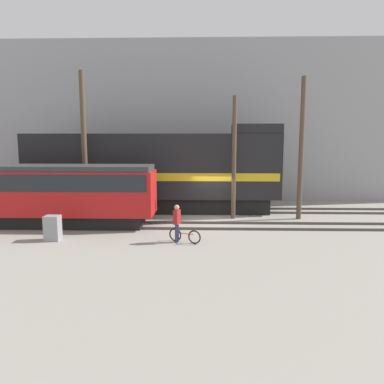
# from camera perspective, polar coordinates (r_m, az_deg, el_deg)

# --- Properties ---
(ground_plane) EXTENTS (120.00, 120.00, 0.00)m
(ground_plane) POSITION_cam_1_polar(r_m,az_deg,el_deg) (22.58, 3.14, -4.23)
(ground_plane) COLOR gray
(track_near) EXTENTS (60.00, 1.51, 0.14)m
(track_near) POSITION_cam_1_polar(r_m,az_deg,el_deg) (20.77, 3.27, -5.14)
(track_near) COLOR #47423D
(track_near) RESTS_ON ground
(track_far) EXTENTS (60.00, 1.51, 0.14)m
(track_far) POSITION_cam_1_polar(r_m,az_deg,el_deg) (25.15, 2.99, -2.79)
(track_far) COLOR #47423D
(track_far) RESTS_ON ground
(building_backdrop) EXTENTS (35.08, 6.00, 12.30)m
(building_backdrop) POSITION_cam_1_polar(r_m,az_deg,el_deg) (32.16, 2.77, 10.49)
(building_backdrop) COLOR #99999E
(building_backdrop) RESTS_ON ground
(freight_locomotive) EXTENTS (16.51, 3.04, 5.74)m
(freight_locomotive) POSITION_cam_1_polar(r_m,az_deg,el_deg) (24.98, -5.67, 3.19)
(freight_locomotive) COLOR black
(freight_locomotive) RESTS_ON ground
(streetcar) EXTENTS (10.74, 2.54, 3.40)m
(streetcar) POSITION_cam_1_polar(r_m,az_deg,el_deg) (21.95, -19.87, 0.08)
(streetcar) COLOR black
(streetcar) RESTS_ON ground
(bicycle) EXTENTS (1.53, 0.77, 0.70)m
(bicycle) POSITION_cam_1_polar(r_m,az_deg,el_deg) (17.64, -1.11, -6.68)
(bicycle) COLOR black
(bicycle) RESTS_ON ground
(person) EXTENTS (0.35, 0.42, 1.79)m
(person) POSITION_cam_1_polar(r_m,az_deg,el_deg) (17.49, -2.32, -4.20)
(person) COLOR #232D4C
(person) RESTS_ON ground
(utility_pole_left) EXTENTS (0.31, 0.31, 8.81)m
(utility_pole_left) POSITION_cam_1_polar(r_m,az_deg,el_deg) (23.56, -16.11, 6.78)
(utility_pole_left) COLOR #4C3D2D
(utility_pole_left) RESTS_ON ground
(utility_pole_center) EXTENTS (0.26, 0.26, 7.33)m
(utility_pole_center) POSITION_cam_1_polar(r_m,az_deg,el_deg) (22.56, 6.42, 5.12)
(utility_pole_center) COLOR #4C3D2D
(utility_pole_center) RESTS_ON ground
(utility_pole_right) EXTENTS (0.29, 0.29, 8.41)m
(utility_pole_right) POSITION_cam_1_polar(r_m,az_deg,el_deg) (23.20, 16.31, 6.26)
(utility_pole_right) COLOR #4C3D2D
(utility_pole_right) RESTS_ON ground
(signal_box) EXTENTS (0.70, 0.60, 1.20)m
(signal_box) POSITION_cam_1_polar(r_m,az_deg,el_deg) (19.15, -20.47, -5.17)
(signal_box) COLOR gray
(signal_box) RESTS_ON ground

